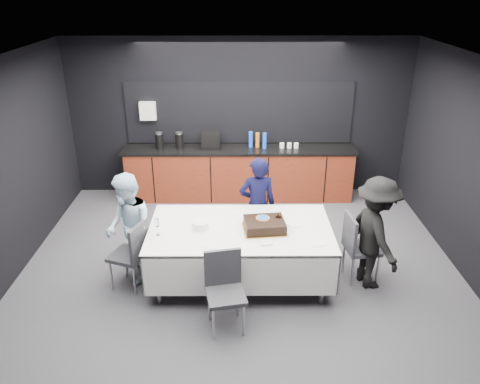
# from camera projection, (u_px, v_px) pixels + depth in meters

# --- Properties ---
(ground) EXTENTS (6.00, 6.00, 0.00)m
(ground) POSITION_uv_depth(u_px,v_px,m) (240.00, 262.00, 6.62)
(ground) COLOR #45454A
(ground) RESTS_ON ground
(room_shell) EXTENTS (6.04, 5.04, 2.82)m
(room_shell) POSITION_uv_depth(u_px,v_px,m) (240.00, 137.00, 5.85)
(room_shell) COLOR white
(room_shell) RESTS_ON ground
(kitchenette) EXTENTS (4.10, 0.64, 2.05)m
(kitchenette) POSITION_uv_depth(u_px,v_px,m) (238.00, 169.00, 8.41)
(kitchenette) COLOR #5E1E0E
(kitchenette) RESTS_ON ground
(party_table) EXTENTS (2.32, 1.32, 0.78)m
(party_table) POSITION_uv_depth(u_px,v_px,m) (240.00, 237.00, 5.99)
(party_table) COLOR #99999E
(party_table) RESTS_ON ground
(cake_assembly) EXTENTS (0.58, 0.49, 0.17)m
(cake_assembly) POSITION_uv_depth(u_px,v_px,m) (265.00, 225.00, 5.86)
(cake_assembly) COLOR gold
(cake_assembly) RESTS_ON party_table
(plate_stack) EXTENTS (0.21, 0.21, 0.10)m
(plate_stack) POSITION_uv_depth(u_px,v_px,m) (200.00, 225.00, 5.90)
(plate_stack) COLOR white
(plate_stack) RESTS_ON party_table
(loose_plate_near) EXTENTS (0.20, 0.20, 0.01)m
(loose_plate_near) POSITION_uv_depth(u_px,v_px,m) (212.00, 245.00, 5.54)
(loose_plate_near) COLOR white
(loose_plate_near) RESTS_ON party_table
(loose_plate_right_a) EXTENTS (0.22, 0.22, 0.01)m
(loose_plate_right_a) POSITION_uv_depth(u_px,v_px,m) (294.00, 223.00, 6.03)
(loose_plate_right_a) COLOR white
(loose_plate_right_a) RESTS_ON party_table
(loose_plate_right_b) EXTENTS (0.22, 0.22, 0.01)m
(loose_plate_right_b) POSITION_uv_depth(u_px,v_px,m) (317.00, 242.00, 5.60)
(loose_plate_right_b) COLOR white
(loose_plate_right_b) RESTS_ON party_table
(loose_plate_far) EXTENTS (0.19, 0.19, 0.01)m
(loose_plate_far) POSITION_uv_depth(u_px,v_px,m) (236.00, 212.00, 6.32)
(loose_plate_far) COLOR white
(loose_plate_far) RESTS_ON party_table
(fork_pile) EXTENTS (0.16, 0.12, 0.02)m
(fork_pile) POSITION_uv_depth(u_px,v_px,m) (266.00, 243.00, 5.57)
(fork_pile) COLOR white
(fork_pile) RESTS_ON party_table
(champagne_flute) EXTENTS (0.06, 0.06, 0.22)m
(champagne_flute) POSITION_uv_depth(u_px,v_px,m) (157.00, 224.00, 5.70)
(champagne_flute) COLOR white
(champagne_flute) RESTS_ON party_table
(chair_left) EXTENTS (0.54, 0.54, 0.92)m
(chair_left) POSITION_uv_depth(u_px,v_px,m) (133.00, 251.00, 5.89)
(chair_left) COLOR #303135
(chair_left) RESTS_ON ground
(chair_right) EXTENTS (0.47, 0.47, 0.92)m
(chair_right) POSITION_uv_depth(u_px,v_px,m) (357.00, 243.00, 6.06)
(chair_right) COLOR #303135
(chair_right) RESTS_ON ground
(chair_near) EXTENTS (0.49, 0.49, 0.92)m
(chair_near) POSITION_uv_depth(u_px,v_px,m) (225.00, 285.00, 5.24)
(chair_near) COLOR #303135
(chair_near) RESTS_ON ground
(person_center) EXTENTS (0.57, 0.41, 1.45)m
(person_center) POSITION_uv_depth(u_px,v_px,m) (257.00, 205.00, 6.64)
(person_center) COLOR black
(person_center) RESTS_ON ground
(person_left) EXTENTS (0.80, 0.88, 1.48)m
(person_left) POSITION_uv_depth(u_px,v_px,m) (129.00, 229.00, 5.98)
(person_left) COLOR silver
(person_left) RESTS_ON ground
(person_right) EXTENTS (0.77, 1.07, 1.50)m
(person_right) POSITION_uv_depth(u_px,v_px,m) (375.00, 233.00, 5.87)
(person_right) COLOR black
(person_right) RESTS_ON ground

